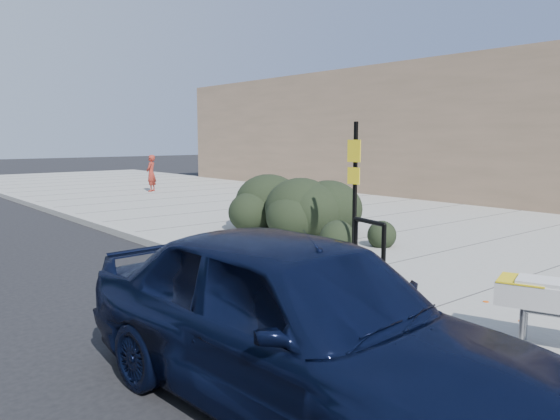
{
  "coord_description": "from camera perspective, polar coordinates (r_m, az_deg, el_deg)",
  "views": [
    {
      "loc": [
        -5.38,
        -6.05,
        2.38
      ],
      "look_at": [
        1.25,
        1.93,
        1.0
      ],
      "focal_mm": 35.0,
      "sensor_mm": 36.0,
      "label": 1
    }
  ],
  "objects": [
    {
      "name": "sedan_navy",
      "position": [
        4.83,
        1.86,
        -11.46
      ],
      "size": [
        2.22,
        4.85,
        1.61
      ],
      "primitive_type": "imported",
      "rotation": [
        0.0,
        0.0,
        0.07
      ],
      "color": "black",
      "rests_on": "ground"
    },
    {
      "name": "curb_near",
      "position": [
        12.51,
        -13.53,
        -3.21
      ],
      "size": [
        0.22,
        50.0,
        0.17
      ],
      "primitive_type": "cube",
      "color": "#9E9E99",
      "rests_on": "ground"
    },
    {
      "name": "hedge",
      "position": [
        12.49,
        3.37,
        0.74
      ],
      "size": [
        2.04,
        4.01,
        1.5
      ],
      "primitive_type": "ellipsoid",
      "rotation": [
        0.0,
        0.0,
        -0.01
      ],
      "color": "black",
      "rests_on": "sidewalk_near"
    },
    {
      "name": "ground",
      "position": [
        8.45,
        1.87,
        -8.8
      ],
      "size": [
        120.0,
        120.0,
        0.0
      ],
      "primitive_type": "plane",
      "color": "black",
      "rests_on": "ground"
    },
    {
      "name": "sign_post",
      "position": [
        10.17,
        7.8,
        3.02
      ],
      "size": [
        0.1,
        0.29,
        2.52
      ],
      "rotation": [
        0.0,
        0.0,
        0.08
      ],
      "color": "black",
      "rests_on": "sidewalk_near"
    },
    {
      "name": "sidewalk_near",
      "position": [
        15.75,
        5.04,
        -0.87
      ],
      "size": [
        11.2,
        50.0,
        0.15
      ],
      "primitive_type": "cube",
      "color": "gray",
      "rests_on": "ground"
    },
    {
      "name": "pedestrian",
      "position": [
        23.32,
        -13.32,
        3.76
      ],
      "size": [
        0.66,
        0.64,
        1.52
      ],
      "primitive_type": "imported",
      "rotation": [
        0.0,
        0.0,
        3.87
      ],
      "color": "maroon",
      "rests_on": "sidewalk_near"
    },
    {
      "name": "building_near",
      "position": [
        21.4,
        25.48,
        7.57
      ],
      "size": [
        6.0,
        36.0,
        5.0
      ],
      "primitive_type": "cube",
      "color": "brown",
      "rests_on": "sidewalk_near"
    },
    {
      "name": "bike_rack",
      "position": [
        8.07,
        9.29,
        -3.93
      ],
      "size": [
        0.2,
        0.71,
        1.06
      ],
      "rotation": [
        0.0,
        0.0,
        -0.19
      ],
      "color": "black",
      "rests_on": "sidewalk_near"
    }
  ]
}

